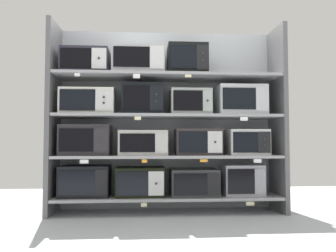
# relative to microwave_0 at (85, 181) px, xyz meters

# --- Properties ---
(ground) EXTENTS (6.45, 6.00, 0.02)m
(ground) POSITION_rel_microwave_0_xyz_m (0.90, -1.00, -0.36)
(ground) COLOR #B2B7BC
(back_panel) EXTENTS (2.65, 0.04, 2.09)m
(back_panel) POSITION_rel_microwave_0_xyz_m (0.90, 0.27, 0.69)
(back_panel) COLOR #9EA3A8
(back_panel) RESTS_ON ground
(upright_left) EXTENTS (0.05, 0.48, 2.09)m
(upright_left) POSITION_rel_microwave_0_xyz_m (-0.35, 0.00, 0.69)
(upright_left) COLOR #5B5B5E
(upright_left) RESTS_ON ground
(upright_right) EXTENTS (0.05, 0.48, 2.09)m
(upright_right) POSITION_rel_microwave_0_xyz_m (2.16, 0.00, 0.69)
(upright_right) COLOR #5B5B5E
(upright_right) RESTS_ON ground
(shelf_0) EXTENTS (2.45, 0.48, 0.03)m
(shelf_0) POSITION_rel_microwave_0_xyz_m (0.90, 0.00, -0.18)
(shelf_0) COLOR #99999E
(shelf_0) RESTS_ON ground
(microwave_0) EXTENTS (0.53, 0.35, 0.33)m
(microwave_0) POSITION_rel_microwave_0_xyz_m (0.00, 0.00, 0.00)
(microwave_0) COLOR black
(microwave_0) RESTS_ON shelf_0
(microwave_1) EXTENTS (0.52, 0.38, 0.31)m
(microwave_1) POSITION_rel_microwave_0_xyz_m (0.60, -0.00, -0.01)
(microwave_1) COLOR black
(microwave_1) RESTS_ON shelf_0
(microwave_2) EXTENTS (0.52, 0.43, 0.29)m
(microwave_2) POSITION_rel_microwave_0_xyz_m (1.19, -0.00, -0.02)
(microwave_2) COLOR #282B2C
(microwave_2) RESTS_ON shelf_0
(microwave_3) EXTENTS (0.44, 0.33, 0.34)m
(microwave_3) POSITION_rel_microwave_0_xyz_m (1.73, -0.00, 0.00)
(microwave_3) COLOR #999AA4
(microwave_3) RESTS_ON shelf_0
(price_tag_0) EXTENTS (0.06, 0.00, 0.04)m
(price_tag_0) POSITION_rel_microwave_0_xyz_m (0.64, -0.24, -0.22)
(price_tag_0) COLOR beige
(price_tag_1) EXTENTS (0.09, 0.00, 0.04)m
(price_tag_1) POSITION_rel_microwave_0_xyz_m (1.75, -0.24, -0.22)
(price_tag_1) COLOR beige
(shelf_1) EXTENTS (2.45, 0.48, 0.03)m
(shelf_1) POSITION_rel_microwave_0_xyz_m (0.90, 0.00, 0.26)
(shelf_1) COLOR #99999E
(microwave_4) EXTENTS (0.54, 0.37, 0.33)m
(microwave_4) POSITION_rel_microwave_0_xyz_m (0.00, 0.00, 0.44)
(microwave_4) COLOR #2A272B
(microwave_4) RESTS_ON shelf_1
(microwave_5) EXTENTS (0.53, 0.38, 0.27)m
(microwave_5) POSITION_rel_microwave_0_xyz_m (0.63, 0.00, 0.41)
(microwave_5) COLOR #BCBAB6
(microwave_5) RESTS_ON shelf_1
(microwave_6) EXTENTS (0.50, 0.37, 0.29)m
(microwave_6) POSITION_rel_microwave_0_xyz_m (1.23, -0.00, 0.42)
(microwave_6) COLOR #302B2C
(microwave_6) RESTS_ON shelf_1
(microwave_7) EXTENTS (0.44, 0.36, 0.28)m
(microwave_7) POSITION_rel_microwave_0_xyz_m (1.79, -0.00, 0.42)
(microwave_7) COLOR silver
(microwave_7) RESTS_ON shelf_1
(price_tag_2) EXTENTS (0.09, 0.00, 0.04)m
(price_tag_2) POSITION_rel_microwave_0_xyz_m (0.03, -0.24, 0.22)
(price_tag_2) COLOR white
(price_tag_3) EXTENTS (0.06, 0.00, 0.03)m
(price_tag_3) POSITION_rel_microwave_0_xyz_m (0.64, -0.24, 0.23)
(price_tag_3) COLOR orange
(price_tag_4) EXTENTS (0.08, 0.00, 0.03)m
(price_tag_4) POSITION_rel_microwave_0_xyz_m (1.26, -0.24, 0.23)
(price_tag_4) COLOR orange
(price_tag_5) EXTENTS (0.08, 0.00, 0.04)m
(price_tag_5) POSITION_rel_microwave_0_xyz_m (1.83, -0.24, 0.22)
(price_tag_5) COLOR white
(shelf_2) EXTENTS (2.45, 0.48, 0.03)m
(shelf_2) POSITION_rel_microwave_0_xyz_m (0.90, 0.00, 0.71)
(shelf_2) COLOR #99999E
(microwave_8) EXTENTS (0.58, 0.38, 0.28)m
(microwave_8) POSITION_rel_microwave_0_xyz_m (0.02, -0.00, 0.86)
(microwave_8) COLOR silver
(microwave_8) RESTS_ON shelf_2
(microwave_9) EXTENTS (0.45, 0.36, 0.34)m
(microwave_9) POSITION_rel_microwave_0_xyz_m (0.62, -0.00, 0.89)
(microwave_9) COLOR black
(microwave_9) RESTS_ON shelf_2
(microwave_10) EXTENTS (0.44, 0.42, 0.28)m
(microwave_10) POSITION_rel_microwave_0_xyz_m (1.15, -0.00, 0.86)
(microwave_10) COLOR #9FA8A3
(microwave_10) RESTS_ON shelf_2
(microwave_11) EXTENTS (0.53, 0.42, 0.33)m
(microwave_11) POSITION_rel_microwave_0_xyz_m (1.72, 0.00, 0.89)
(microwave_11) COLOR #B8BCC3
(microwave_11) RESTS_ON shelf_2
(price_tag_6) EXTENTS (0.07, 0.00, 0.04)m
(price_tag_6) POSITION_rel_microwave_0_xyz_m (0.57, -0.24, 0.67)
(price_tag_6) COLOR beige
(price_tag_7) EXTENTS (0.08, 0.00, 0.04)m
(price_tag_7) POSITION_rel_microwave_0_xyz_m (1.69, -0.24, 0.67)
(price_tag_7) COLOR white
(shelf_3) EXTENTS (2.45, 0.48, 0.03)m
(shelf_3) POSITION_rel_microwave_0_xyz_m (0.90, 0.00, 1.15)
(shelf_3) COLOR #99999E
(microwave_12) EXTENTS (0.51, 0.37, 0.27)m
(microwave_12) POSITION_rel_microwave_0_xyz_m (-0.01, -0.00, 1.31)
(microwave_12) COLOR #2A2836
(microwave_12) RESTS_ON shelf_3
(microwave_13) EXTENTS (0.57, 0.39, 0.31)m
(microwave_13) POSITION_rel_microwave_0_xyz_m (0.57, 0.00, 1.33)
(microwave_13) COLOR #A4A5AA
(microwave_13) RESTS_ON shelf_3
(microwave_14) EXTENTS (0.44, 0.35, 0.34)m
(microwave_14) POSITION_rel_microwave_0_xyz_m (1.12, 0.00, 1.34)
(microwave_14) COLOR black
(microwave_14) RESTS_ON shelf_3
(price_tag_8) EXTENTS (0.05, 0.00, 0.03)m
(price_tag_8) POSITION_rel_microwave_0_xyz_m (-0.05, -0.24, 1.12)
(price_tag_8) COLOR white
(price_tag_9) EXTENTS (0.07, 0.00, 0.05)m
(price_tag_9) POSITION_rel_microwave_0_xyz_m (0.56, -0.24, 1.11)
(price_tag_9) COLOR white
(price_tag_10) EXTENTS (0.07, 0.00, 0.03)m
(price_tag_10) POSITION_rel_microwave_0_xyz_m (1.10, -0.24, 1.12)
(price_tag_10) COLOR beige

